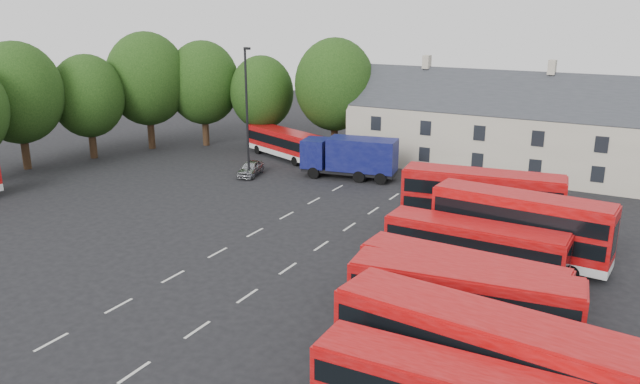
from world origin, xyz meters
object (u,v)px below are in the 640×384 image
at_px(box_truck, 351,156).
at_px(silver_car, 251,168).
at_px(lamppost, 247,110).
at_px(bus_dd_south, 520,224).

bearing_deg(box_truck, silver_car, -167.16).
distance_m(silver_car, lamppost, 5.36).
height_order(bus_dd_south, lamppost, lamppost).
bearing_deg(lamppost, box_truck, 27.86).
xyz_separation_m(bus_dd_south, box_truck, (-16.70, 11.98, -0.34)).
bearing_deg(lamppost, silver_car, 114.91).
xyz_separation_m(bus_dd_south, silver_car, (-24.83, 8.57, -1.69)).
height_order(silver_car, lamppost, lamppost).
distance_m(bus_dd_south, silver_car, 26.32).
xyz_separation_m(box_truck, silver_car, (-8.13, -3.40, -1.35)).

